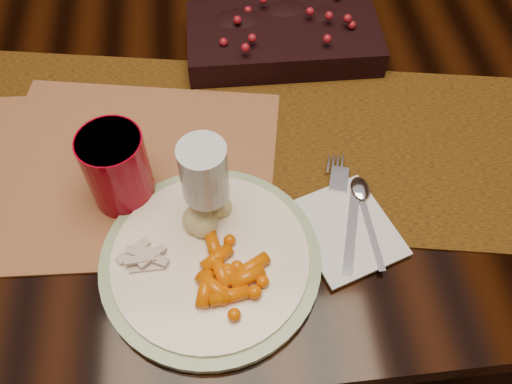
{
  "coord_description": "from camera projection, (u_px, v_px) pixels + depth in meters",
  "views": [
    {
      "loc": [
        -0.01,
        -0.66,
        1.4
      ],
      "look_at": [
        0.03,
        -0.26,
        0.8
      ],
      "focal_mm": 38.0,
      "sensor_mm": 36.0,
      "label": 1
    }
  ],
  "objects": [
    {
      "name": "floor",
      "position": [
        234.0,
        278.0,
        1.52
      ],
      "size": [
        5.0,
        5.0,
        0.0
      ],
      "primitive_type": "plane",
      "color": "black",
      "rests_on": "ground"
    },
    {
      "name": "dining_table",
      "position": [
        229.0,
        206.0,
        1.21
      ],
      "size": [
        1.8,
        1.0,
        0.75
      ],
      "primitive_type": "cube",
      "color": "black",
      "rests_on": "floor"
    },
    {
      "name": "table_runner",
      "position": [
        192.0,
        138.0,
        0.84
      ],
      "size": [
        1.67,
        0.63,
        0.0
      ],
      "primitive_type": "cube",
      "rotation": [
        0.0,
        0.0,
        -0.19
      ],
      "color": "black",
      "rests_on": "dining_table"
    },
    {
      "name": "centerpiece",
      "position": [
        283.0,
        35.0,
        0.92
      ],
      "size": [
        0.33,
        0.17,
        0.06
      ],
      "primitive_type": null,
      "rotation": [
        0.0,
        0.0,
        -0.03
      ],
      "color": "black",
      "rests_on": "table_runner"
    },
    {
      "name": "placemat_main",
      "position": [
        136.0,
        160.0,
        0.81
      ],
      "size": [
        0.46,
        0.38,
        0.0
      ],
      "primitive_type": "cube",
      "rotation": [
        0.0,
        0.0,
        -0.19
      ],
      "color": "#855E48",
      "rests_on": "dining_table"
    },
    {
      "name": "placemat_second",
      "position": [
        48.0,
        175.0,
        0.79
      ],
      "size": [
        0.46,
        0.35,
        0.0
      ],
      "primitive_type": "cube",
      "rotation": [
        0.0,
        0.0,
        -0.06
      ],
      "color": "#8F6751",
      "rests_on": "dining_table"
    },
    {
      "name": "dinner_plate",
      "position": [
        210.0,
        260.0,
        0.71
      ],
      "size": [
        0.35,
        0.35,
        0.02
      ],
      "primitive_type": "cylinder",
      "rotation": [
        0.0,
        0.0,
        -0.22
      ],
      "color": "white",
      "rests_on": "placemat_main"
    },
    {
      "name": "baby_carrots",
      "position": [
        226.0,
        267.0,
        0.68
      ],
      "size": [
        0.14,
        0.13,
        0.02
      ],
      "primitive_type": null,
      "rotation": [
        0.0,
        0.0,
        -0.36
      ],
      "color": "#D55900",
      "rests_on": "dinner_plate"
    },
    {
      "name": "mashed_potatoes",
      "position": [
        208.0,
        210.0,
        0.72
      ],
      "size": [
        0.09,
        0.08,
        0.04
      ],
      "primitive_type": null,
      "rotation": [
        0.0,
        0.0,
        0.34
      ],
      "color": "tan",
      "rests_on": "dinner_plate"
    },
    {
      "name": "turkey_shreds",
      "position": [
        145.0,
        259.0,
        0.69
      ],
      "size": [
        0.08,
        0.07,
        0.02
      ],
      "primitive_type": null,
      "rotation": [
        0.0,
        0.0,
        0.12
      ],
      "color": "beige",
      "rests_on": "dinner_plate"
    },
    {
      "name": "napkin",
      "position": [
        346.0,
        229.0,
        0.74
      ],
      "size": [
        0.16,
        0.17,
        0.0
      ],
      "primitive_type": "cube",
      "rotation": [
        0.0,
        0.0,
        0.33
      ],
      "color": "silver",
      "rests_on": "placemat_main"
    },
    {
      "name": "fork",
      "position": [
        348.0,
        217.0,
        0.74
      ],
      "size": [
        0.07,
        0.17,
        0.0
      ],
      "primitive_type": null,
      "rotation": [
        0.0,
        0.0,
        -0.29
      ],
      "color": "silver",
      "rests_on": "napkin"
    },
    {
      "name": "spoon",
      "position": [
        368.0,
        220.0,
        0.74
      ],
      "size": [
        0.03,
        0.14,
        0.0
      ],
      "primitive_type": null,
      "rotation": [
        0.0,
        0.0,
        0.02
      ],
      "color": "silver",
      "rests_on": "napkin"
    },
    {
      "name": "red_cup",
      "position": [
        117.0,
        169.0,
        0.72
      ],
      "size": [
        0.1,
        0.1,
        0.12
      ],
      "primitive_type": "cylinder",
      "rotation": [
        0.0,
        0.0,
        0.1
      ],
      "color": "maroon",
      "rests_on": "placemat_main"
    },
    {
      "name": "wine_glass",
      "position": [
        207.0,
        191.0,
        0.68
      ],
      "size": [
        0.06,
        0.06,
        0.17
      ],
      "primitive_type": null,
      "rotation": [
        0.0,
        0.0,
        0.03
      ],
      "color": "#AAB6C1",
      "rests_on": "dining_table"
    }
  ]
}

